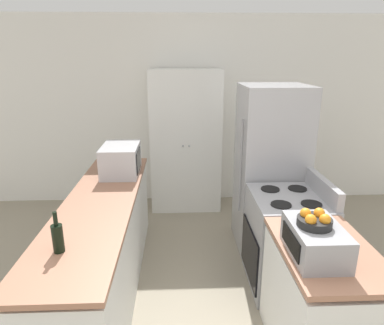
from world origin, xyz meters
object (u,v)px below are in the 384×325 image
pantry_cabinet (186,141)px  stove (286,240)px  refrigerator (270,169)px  toaster_oven (315,241)px  wine_bottle (58,237)px  microwave (121,160)px  fruit_bowl (315,220)px

pantry_cabinet → stove: size_ratio=1.83×
pantry_cabinet → refrigerator: pantry_cabinet is taller
pantry_cabinet → toaster_oven: 2.80m
refrigerator → wine_bottle: 2.34m
stove → microwave: bearing=156.3°
stove → fruit_bowl: size_ratio=5.02×
pantry_cabinet → refrigerator: 1.38m
stove → microwave: size_ratio=1.98×
refrigerator → microwave: 1.60m
pantry_cabinet → stove: (0.87, -1.79, -0.50)m
stove → toaster_oven: size_ratio=2.30×
wine_bottle → fruit_bowl: 1.58m
stove → microwave: microwave is taller
fruit_bowl → pantry_cabinet: bearing=104.7°
stove → microwave: (-1.57, 0.69, 0.58)m
pantry_cabinet → microwave: (-0.70, -1.10, 0.08)m
wine_bottle → fruit_bowl: size_ratio=1.32×
refrigerator → toaster_oven: (-0.16, -1.66, 0.09)m
pantry_cabinet → wine_bottle: pantry_cabinet is taller
refrigerator → toaster_oven: 1.67m
stove → fruit_bowl: fruit_bowl is taller
toaster_oven → fruit_bowl: size_ratio=2.18×
wine_bottle → stove: bearing=24.9°
stove → fruit_bowl: (-0.16, -0.91, 0.67)m
stove → refrigerator: refrigerator is taller
toaster_oven → fruit_bowl: 0.14m
toaster_oven → microwave: bearing=131.7°
toaster_oven → stove: bearing=81.0°
microwave → wine_bottle: (-0.17, -1.49, -0.05)m
pantry_cabinet → microwave: 1.31m
refrigerator → microwave: refrigerator is taller
toaster_oven → refrigerator: bearing=84.4°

